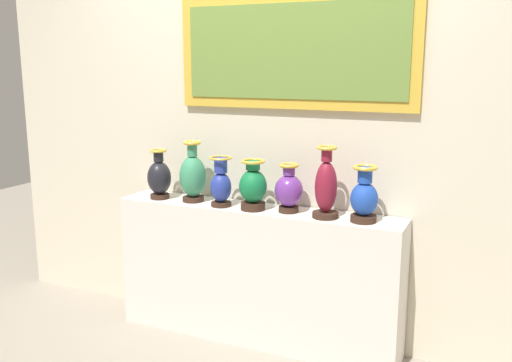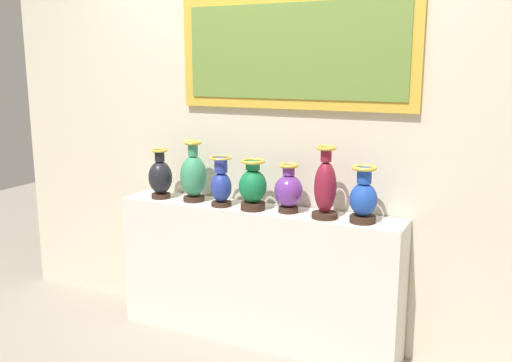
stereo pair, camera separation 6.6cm
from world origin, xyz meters
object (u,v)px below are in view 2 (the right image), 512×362
Objects in this scene: vase_emerald at (253,186)px; vase_onyx at (160,177)px; vase_cobalt at (221,184)px; vase_burgundy at (325,187)px; vase_violet at (288,190)px; vase_jade at (194,176)px; vase_sapphire at (363,198)px.

vase_onyx is at bearing 179.30° from vase_emerald.
vase_burgundy is (0.66, 0.01, 0.04)m from vase_cobalt.
vase_onyx is 0.67m from vase_emerald.
vase_cobalt is 1.01× the size of vase_emerald.
vase_onyx is at bearing -178.13° from vase_violet.
vase_burgundy is at bearing 1.04° from vase_cobalt.
vase_jade is 1.33× the size of vase_violet.
vase_jade is at bearing 178.31° from vase_burgundy.
vase_cobalt is 0.43m from vase_violet.
vase_emerald is 0.96× the size of vase_sapphire.
vase_jade is 1.27× the size of vase_emerald.
vase_violet is (0.64, 0.00, -0.03)m from vase_jade.
vase_violet is at bearing 10.00° from vase_emerald.
vase_cobalt is 0.97× the size of vase_sapphire.
vase_emerald is (0.43, -0.03, -0.02)m from vase_jade.
vase_cobalt is 1.06× the size of vase_violet.
vase_onyx is 1.02× the size of vase_sapphire.
vase_sapphire reaches higher than vase_cobalt.
vase_sapphire is at bearing 0.19° from vase_onyx.
vase_jade reaches higher than vase_violet.
vase_jade reaches higher than vase_sapphire.
vase_onyx is 1.11× the size of vase_violet.
vase_emerald is at bearing -0.70° from vase_onyx.
vase_onyx is 0.45m from vase_cobalt.
vase_onyx is 0.83× the size of vase_jade.
vase_sapphire reaches higher than vase_emerald.
vase_violet is at bearing 5.58° from vase_cobalt.
vase_cobalt is (0.22, -0.04, -0.03)m from vase_jade.
vase_jade reaches higher than vase_onyx.
vase_emerald is (0.67, -0.01, 0.00)m from vase_onyx.
vase_burgundy reaches higher than vase_jade.
vase_emerald is (0.21, 0.00, 0.00)m from vase_cobalt.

